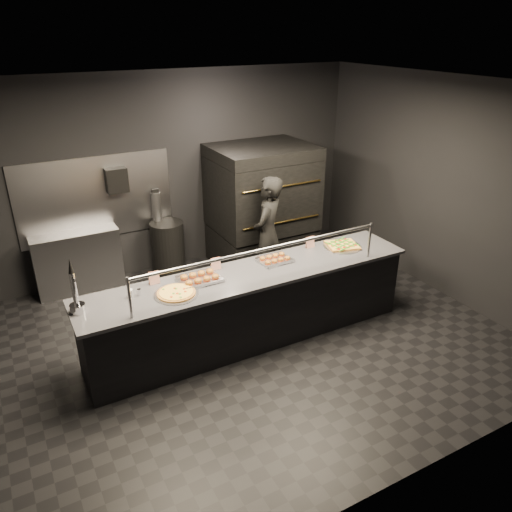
# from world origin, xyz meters

# --- Properties ---
(room) EXTENTS (6.04, 6.00, 3.00)m
(room) POSITION_xyz_m (-0.02, 0.05, 1.50)
(room) COLOR black
(room) RESTS_ON ground
(service_counter) EXTENTS (4.10, 0.78, 1.37)m
(service_counter) POSITION_xyz_m (0.00, -0.00, 0.46)
(service_counter) COLOR black
(service_counter) RESTS_ON ground
(pizza_oven) EXTENTS (1.50, 1.23, 1.91)m
(pizza_oven) POSITION_xyz_m (1.20, 1.90, 0.97)
(pizza_oven) COLOR black
(pizza_oven) RESTS_ON ground
(prep_shelf) EXTENTS (1.20, 0.35, 0.90)m
(prep_shelf) POSITION_xyz_m (-1.60, 2.32, 0.45)
(prep_shelf) COLOR #99999E
(prep_shelf) RESTS_ON ground
(towel_dispenser) EXTENTS (0.30, 0.20, 0.35)m
(towel_dispenser) POSITION_xyz_m (-0.90, 2.39, 1.55)
(towel_dispenser) COLOR black
(towel_dispenser) RESTS_ON room
(fire_extinguisher) EXTENTS (0.14, 0.14, 0.51)m
(fire_extinguisher) POSITION_xyz_m (-0.35, 2.40, 1.06)
(fire_extinguisher) COLOR #B2B2B7
(fire_extinguisher) RESTS_ON room
(beer_tap) EXTENTS (0.16, 0.22, 0.60)m
(beer_tap) POSITION_xyz_m (-1.95, 0.06, 1.09)
(beer_tap) COLOR silver
(beer_tap) RESTS_ON service_counter
(round_pizza) EXTENTS (0.48, 0.48, 0.03)m
(round_pizza) POSITION_xyz_m (-0.95, -0.07, 0.94)
(round_pizza) COLOR silver
(round_pizza) RESTS_ON service_counter
(slider_tray_a) EXTENTS (0.50, 0.40, 0.07)m
(slider_tray_a) POSITION_xyz_m (-0.60, 0.11, 0.95)
(slider_tray_a) COLOR silver
(slider_tray_a) RESTS_ON service_counter
(slider_tray_b) EXTENTS (0.43, 0.34, 0.06)m
(slider_tray_b) POSITION_xyz_m (0.41, 0.14, 0.94)
(slider_tray_b) COLOR silver
(slider_tray_b) RESTS_ON service_counter
(square_pizza) EXTENTS (0.50, 0.50, 0.05)m
(square_pizza) POSITION_xyz_m (1.40, 0.09, 0.94)
(square_pizza) COLOR silver
(square_pizza) RESTS_ON service_counter
(condiment_jar) EXTENTS (0.14, 0.06, 0.09)m
(condiment_jar) POSITION_xyz_m (-1.37, 0.10, 0.96)
(condiment_jar) COLOR silver
(condiment_jar) RESTS_ON service_counter
(tent_cards) EXTENTS (2.22, 0.04, 0.15)m
(tent_cards) POSITION_xyz_m (-0.13, 0.28, 1.00)
(tent_cards) COLOR white
(tent_cards) RESTS_ON service_counter
(trash_bin) EXTENTS (0.51, 0.51, 0.84)m
(trash_bin) POSITION_xyz_m (-0.28, 2.22, 0.42)
(trash_bin) COLOR black
(trash_bin) RESTS_ON ground
(worker) EXTENTS (0.74, 0.71, 1.70)m
(worker) POSITION_xyz_m (0.83, 1.07, 0.85)
(worker) COLOR black
(worker) RESTS_ON ground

